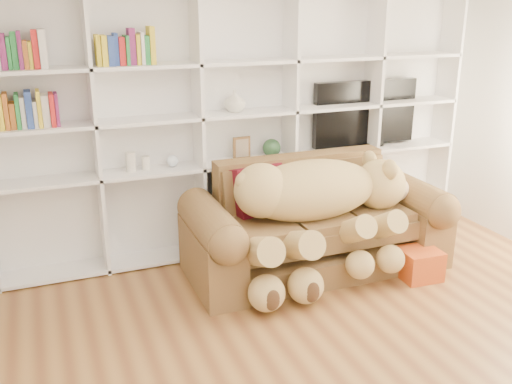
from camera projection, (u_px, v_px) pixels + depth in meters
name	position (u px, v px, depth m)	size (l,w,h in m)	color
wall_back	(238.00, 104.00, 5.28)	(5.00, 0.02, 2.70)	silver
bookshelf	(218.00, 113.00, 5.09)	(4.43, 0.35, 2.40)	white
sofa	(315.00, 229.00, 5.00)	(2.25, 0.97, 0.94)	brown
teddy_bear	(317.00, 204.00, 4.71)	(1.73, 0.93, 1.00)	tan
throw_pillow	(259.00, 192.00, 4.87)	(0.45, 0.14, 0.45)	maroon
gift_box	(419.00, 264.00, 4.85)	(0.32, 0.30, 0.26)	#C54B1A
tv	(365.00, 114.00, 5.64)	(1.11, 0.18, 0.66)	black
picture_frame	(242.00, 148.00, 5.21)	(0.16, 0.03, 0.21)	brown
green_vase	(272.00, 148.00, 5.32)	(0.17, 0.17, 0.17)	#29512E
figurine_tall	(131.00, 162.00, 4.87)	(0.08, 0.08, 0.17)	silver
figurine_short	(146.00, 163.00, 4.92)	(0.07, 0.07, 0.12)	silver
snow_globe	(173.00, 161.00, 5.01)	(0.10, 0.10, 0.10)	white
shelf_vase	(235.00, 101.00, 5.05)	(0.19, 0.19, 0.20)	beige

